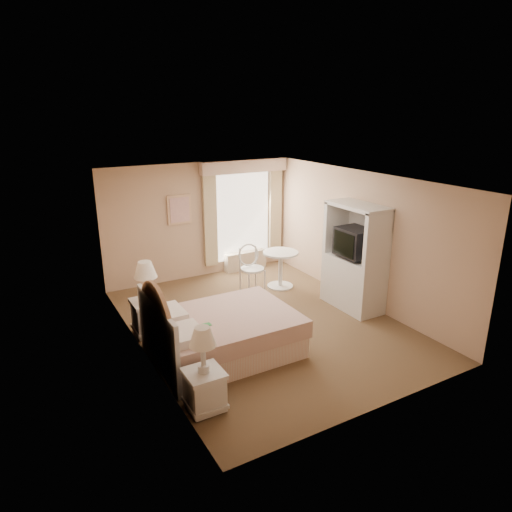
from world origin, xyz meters
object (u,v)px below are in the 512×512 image
nightstand_far (148,308)px  nightstand_near (204,380)px  cafe_chair (251,265)px  bed (219,333)px  armoire (354,266)px  round_table (281,264)px

nightstand_far → nightstand_near: bearing=-90.0°
cafe_chair → nightstand_near: bearing=-128.0°
bed → cafe_chair: size_ratio=2.16×
bed → armoire: (2.93, 0.36, 0.47)m
nightstand_near → round_table: nightstand_near is taller
bed → cafe_chair: bed is taller
nightstand_near → cafe_chair: size_ratio=1.13×
bed → cafe_chair: (1.64, 1.97, 0.22)m
armoire → round_table: bearing=113.3°
bed → nightstand_far: bed is taller
round_table → armoire: bearing=-66.7°
round_table → armoire: size_ratio=0.39×
nightstand_near → cafe_chair: bearing=52.7°
bed → round_table: 2.95m
nightstand_near → round_table: size_ratio=1.44×
nightstand_near → armoire: armoire is taller
armoire → nightstand_near: bearing=-157.9°
bed → nightstand_near: bed is taller
nightstand_near → cafe_chair: nightstand_near is taller
round_table → cafe_chair: 0.66m
bed → nightstand_near: bearing=-122.6°
bed → nightstand_near: 1.34m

